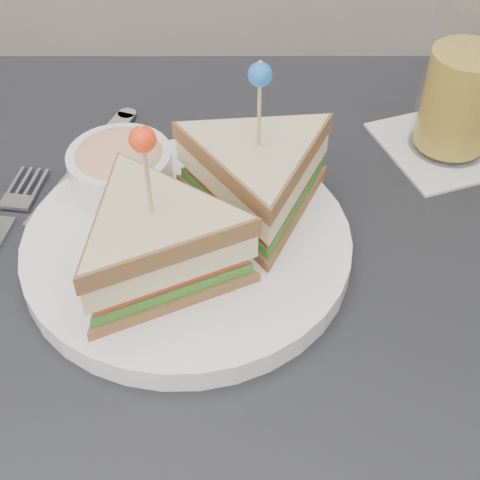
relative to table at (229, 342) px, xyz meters
name	(u,v)px	position (x,y,z in m)	size (l,w,h in m)	color
table	(229,342)	(0.00, 0.00, 0.00)	(0.80, 0.80, 0.75)	black
plate_meal	(195,212)	(-0.03, 0.05, 0.12)	(0.34, 0.32, 0.17)	white
cutlery_fork	(0,232)	(-0.22, 0.07, 0.08)	(0.05, 0.21, 0.01)	silver
cutlery_knife	(81,168)	(-0.16, 0.16, 0.08)	(0.09, 0.21, 0.01)	white
drink_set	(462,87)	(0.23, 0.20, 0.15)	(0.17, 0.17, 0.17)	silver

